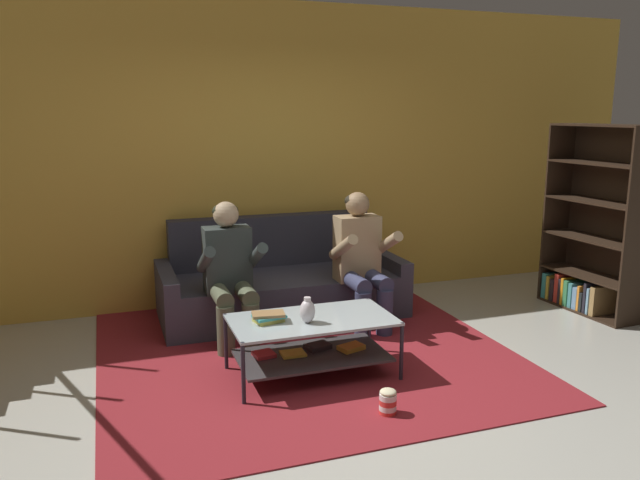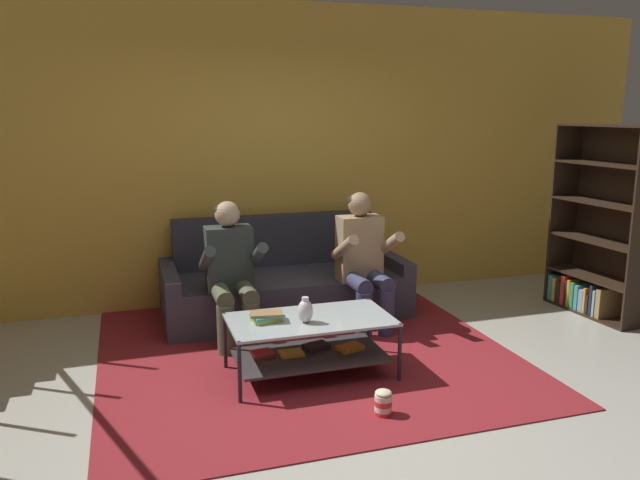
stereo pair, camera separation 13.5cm
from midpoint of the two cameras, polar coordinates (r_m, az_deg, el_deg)
ground at (r=4.27m, az=2.67°, el=-14.40°), size 16.80×16.80×0.00m
back_partition at (r=6.20m, az=-5.76°, el=7.71°), size 8.40×0.12×2.90m
couch at (r=5.87m, az=-4.31°, el=-4.11°), size 2.22×0.96×0.89m
person_seated_left at (r=5.12m, az=-8.99°, el=-2.59°), size 0.50×0.58×1.16m
person_seated_right at (r=5.44m, az=3.10°, el=-1.48°), size 0.50×0.58×1.19m
coffee_table at (r=4.53m, az=-1.61°, el=-8.94°), size 1.16×0.62×0.43m
area_rug at (r=5.17m, az=-2.70°, el=-9.56°), size 3.13×3.37×0.01m
vase at (r=4.36m, az=-2.05°, el=-6.48°), size 0.11×0.11×0.18m
book_stack at (r=4.41m, az=-5.60°, el=-7.02°), size 0.25×0.18×0.07m
bookshelf at (r=6.40m, az=23.15°, el=-0.03°), size 0.40×1.01×1.76m
popcorn_tub at (r=4.06m, az=5.25°, el=-14.53°), size 0.11×0.11×0.17m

